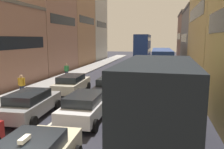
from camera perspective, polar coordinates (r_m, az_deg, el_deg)
name	(u,v)px	position (r m, az deg, el deg)	size (l,w,h in m)	color
sidewalk_left	(73,75)	(26.98, -10.06, -0.04)	(2.60, 64.00, 0.14)	#9C9C9C
lane_stripe_left	(113,77)	(25.45, 0.35, -0.59)	(0.16, 60.00, 0.01)	silver
lane_stripe_right	(143,78)	(24.94, 8.00, -0.89)	(0.16, 60.00, 0.01)	silver
building_row_left	(46,27)	(32.30, -16.63, 11.68)	(7.20, 43.90, 13.51)	beige
building_row_right	(224,32)	(26.28, 26.85, 9.69)	(7.20, 43.90, 12.22)	#936B5B
removalist_box_truck	(158,100)	(8.93, 11.83, -6.38)	(2.86, 7.76, 3.58)	#1E5933
sedan_centre_lane_second	(86,106)	(12.03, -6.74, -8.00)	(2.12, 4.33, 1.49)	silver
wagon_left_lane_second	(30,104)	(13.12, -20.27, -7.05)	(2.30, 4.41, 1.49)	gray
hatchback_centre_lane_third	(111,86)	(16.75, -0.35, -3.01)	(2.15, 4.34, 1.49)	black
sedan_left_lane_third	(72,84)	(17.97, -10.24, -2.32)	(2.25, 4.39, 1.49)	beige
coupe_centre_lane_fourth	(124,75)	(22.01, 3.02, -0.07)	(2.07, 4.30, 1.49)	#194C8C
sedan_right_lane_behind_truck	(157,89)	(16.09, 11.55, -3.70)	(2.12, 4.33, 1.49)	#B29319
bus_mid_queue_primary	(162,58)	(30.91, 12.61, 4.20)	(3.06, 10.58, 2.90)	navy
bus_far_queue_secondary	(143,46)	(44.04, 7.92, 7.16)	(2.87, 10.52, 5.06)	navy
pedestrian_near_kerb	(22,84)	(18.08, -22.16, -2.30)	(0.52, 0.34, 1.66)	#262D47
pedestrian_mid_sidewalk	(67,70)	(24.66, -11.58, 1.11)	(0.41, 0.42, 1.66)	#262D47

